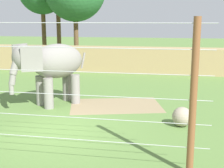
{
  "coord_description": "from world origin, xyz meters",
  "views": [
    {
      "loc": [
        4.01,
        -10.54,
        4.12
      ],
      "look_at": [
        1.64,
        2.29,
        1.4
      ],
      "focal_mm": 50.16,
      "sensor_mm": 36.0,
      "label": 1
    }
  ],
  "objects": [
    {
      "name": "ground_plane",
      "position": [
        0.0,
        0.0,
        0.0
      ],
      "size": [
        120.0,
        120.0,
        0.0
      ],
      "primitive_type": "plane",
      "color": "#5B7F3D"
    },
    {
      "name": "dirt_patch",
      "position": [
        1.52,
        3.9,
        0.0
      ],
      "size": [
        4.91,
        3.86,
        0.01
      ],
      "primitive_type": "cube",
      "rotation": [
        0.0,
        0.0,
        0.26
      ],
      "color": "#937F5B",
      "rests_on": "ground"
    },
    {
      "name": "embankment_wall",
      "position": [
        0.0,
        13.72,
        0.98
      ],
      "size": [
        36.0,
        1.8,
        1.95
      ],
      "primitive_type": "cube",
      "color": "tan",
      "rests_on": "ground"
    },
    {
      "name": "elephant",
      "position": [
        -1.51,
        3.43,
        2.0
      ],
      "size": [
        3.27,
        3.51,
        3.02
      ],
      "color": "gray",
      "rests_on": "ground"
    },
    {
      "name": "enrichment_ball",
      "position": [
        4.58,
        1.42,
        0.39
      ],
      "size": [
        0.77,
        0.77,
        0.77
      ],
      "primitive_type": "sphere",
      "color": "gray",
      "rests_on": "ground"
    },
    {
      "name": "cable_fence",
      "position": [
        0.0,
        -2.47,
        2.12
      ],
      "size": [
        10.31,
        0.19,
        4.19
      ],
      "color": "brown",
      "rests_on": "ground"
    }
  ]
}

